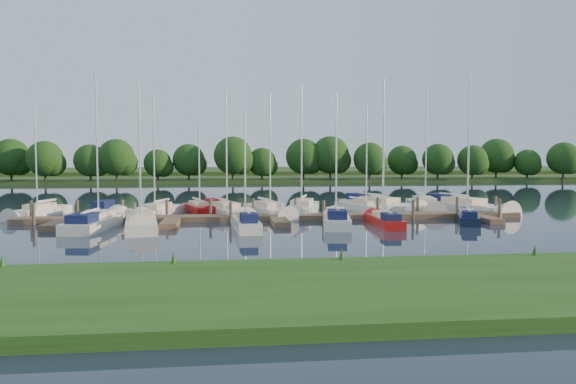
{
  "coord_description": "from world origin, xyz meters",
  "views": [
    {
      "loc": [
        -4.14,
        -36.08,
        5.3
      ],
      "look_at": [
        0.95,
        8.0,
        2.2
      ],
      "focal_mm": 35.0,
      "sensor_mm": 36.0,
      "label": 1
    }
  ],
  "objects": [
    {
      "name": "sailboat_n_10",
      "position": [
        17.56,
        12.61,
        0.34
      ],
      "size": [
        5.29,
        10.35,
        13.15
      ],
      "rotation": [
        0.0,
        0.0,
        3.49
      ],
      "color": "silver",
      "rests_on": "ground"
    },
    {
      "name": "ground",
      "position": [
        0.0,
        0.0,
        0.0
      ],
      "size": [
        260.0,
        260.0,
        0.0
      ],
      "primitive_type": "plane",
      "color": "#1A2434",
      "rests_on": "ground"
    },
    {
      "name": "sailboat_n_8",
      "position": [
        10.23,
        14.53,
        0.34
      ],
      "size": [
        5.86,
        9.53,
        12.46
      ],
      "rotation": [
        0.0,
        0.0,
        3.6
      ],
      "color": "silver",
      "rests_on": "ground"
    },
    {
      "name": "sailboat_s_5",
      "position": [
        14.33,
        4.51,
        0.31
      ],
      "size": [
        3.11,
        6.05,
        7.87
      ],
      "rotation": [
        0.0,
        0.0,
        -0.35
      ],
      "color": "black",
      "rests_on": "ground"
    },
    {
      "name": "dock",
      "position": [
        0.0,
        7.31,
        0.2
      ],
      "size": [
        40.0,
        6.0,
        0.4
      ],
      "color": "#503A2D",
      "rests_on": "ground"
    },
    {
      "name": "sailboat_s_0",
      "position": [
        -13.06,
        4.5,
        0.33
      ],
      "size": [
        3.15,
        9.18,
        11.56
      ],
      "rotation": [
        0.0,
        0.0,
        -0.13
      ],
      "color": "silver",
      "rests_on": "ground"
    },
    {
      "name": "near_bank",
      "position": [
        0.0,
        -16.0,
        0.25
      ],
      "size": [
        90.0,
        10.0,
        0.5
      ],
      "primitive_type": "cube",
      "color": "#224714",
      "rests_on": "ground"
    },
    {
      "name": "sailboat_n_6",
      "position": [
        2.62,
        11.91,
        0.29
      ],
      "size": [
        4.11,
        9.03,
        11.55
      ],
      "rotation": [
        0.0,
        0.0,
        2.87
      ],
      "color": "silver",
      "rests_on": "ground"
    },
    {
      "name": "sailboat_n_3",
      "position": [
        -6.31,
        14.0,
        0.27
      ],
      "size": [
        3.25,
        6.85,
        8.81
      ],
      "rotation": [
        0.0,
        0.0,
        3.44
      ],
      "color": "#A5100F",
      "rests_on": "ground"
    },
    {
      "name": "distant_hill",
      "position": [
        0.0,
        100.0,
        0.7
      ],
      "size": [
        220.0,
        40.0,
        1.4
      ],
      "primitive_type": "cube",
      "color": "#314E22",
      "rests_on": "ground"
    },
    {
      "name": "far_shore",
      "position": [
        0.0,
        75.0,
        0.3
      ],
      "size": [
        180.0,
        30.0,
        0.6
      ],
      "primitive_type": "cube",
      "color": "#2B461B",
      "rests_on": "ground"
    },
    {
      "name": "sailboat_n_5",
      "position": [
        -0.31,
        10.96,
        0.28
      ],
      "size": [
        3.92,
        8.46,
        10.8
      ],
      "rotation": [
        0.0,
        0.0,
        3.43
      ],
      "color": "silver",
      "rests_on": "ground"
    },
    {
      "name": "mooring_pilings",
      "position": [
        0.0,
        8.43,
        0.6
      ],
      "size": [
        38.24,
        2.84,
        2.0
      ],
      "color": "#473D33",
      "rests_on": "ground"
    },
    {
      "name": "sailboat_n_7",
      "position": [
        8.71,
        13.87,
        0.27
      ],
      "size": [
        4.04,
        7.69,
        9.79
      ],
      "rotation": [
        0.0,
        0.0,
        3.5
      ],
      "color": "silver",
      "rests_on": "ground"
    },
    {
      "name": "sailboat_s_1",
      "position": [
        -9.85,
        3.56,
        0.29
      ],
      "size": [
        3.04,
        8.54,
        10.94
      ],
      "rotation": [
        0.0,
        0.0,
        0.15
      ],
      "color": "silver",
      "rests_on": "ground"
    },
    {
      "name": "treeline",
      "position": [
        2.12,
        62.15,
        4.2
      ],
      "size": [
        145.39,
        9.65,
        8.22
      ],
      "color": "#38281C",
      "rests_on": "ground"
    },
    {
      "name": "sailboat_s_4",
      "position": [
        7.51,
        3.52,
        0.31
      ],
      "size": [
        1.7,
        6.6,
        8.51
      ],
      "rotation": [
        0.0,
        0.0,
        -0.02
      ],
      "color": "#A5100F",
      "rests_on": "ground"
    },
    {
      "name": "sailboat_n_0",
      "position": [
        -19.47,
        12.72,
        0.28
      ],
      "size": [
        3.53,
        7.35,
        9.46
      ],
      "rotation": [
        0.0,
        0.0,
        2.84
      ],
      "color": "silver",
      "rests_on": "ground"
    },
    {
      "name": "sailboat_n_9",
      "position": [
        14.28,
        13.61,
        0.28
      ],
      "size": [
        3.43,
        9.26,
        11.73
      ],
      "rotation": [
        0.0,
        0.0,
        2.98
      ],
      "color": "silver",
      "rests_on": "ground"
    },
    {
      "name": "sailboat_n_2",
      "position": [
        -9.77,
        11.7,
        0.27
      ],
      "size": [
        4.01,
        8.17,
        10.41
      ],
      "rotation": [
        0.0,
        0.0,
        2.82
      ],
      "color": "silver",
      "rests_on": "ground"
    },
    {
      "name": "sailboat_s_2",
      "position": [
        -2.61,
        2.3,
        0.35
      ],
      "size": [
        1.89,
        6.43,
        8.52
      ],
      "rotation": [
        0.0,
        0.0,
        0.07
      ],
      "color": "silver",
      "rests_on": "ground"
    },
    {
      "name": "sailboat_s_3",
      "position": [
        4.01,
        3.89,
        0.34
      ],
      "size": [
        2.87,
        7.82,
        10.09
      ],
      "rotation": [
        0.0,
        0.0,
        -0.16
      ],
      "color": "silver",
      "rests_on": "ground"
    },
    {
      "name": "sailboat_n_4",
      "position": [
        -4.01,
        11.53,
        0.33
      ],
      "size": [
        4.4,
        8.47,
        10.89
      ],
      "rotation": [
        0.0,
        0.0,
        3.5
      ],
      "color": "silver",
      "rests_on": "ground"
    },
    {
      "name": "motorboat",
      "position": [
        -14.2,
        12.19,
        0.34
      ],
      "size": [
        2.21,
        4.93,
        1.61
      ],
      "rotation": [
        0.0,
        0.0,
        2.94
      ],
      "color": "silver",
      "rests_on": "ground"
    }
  ]
}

